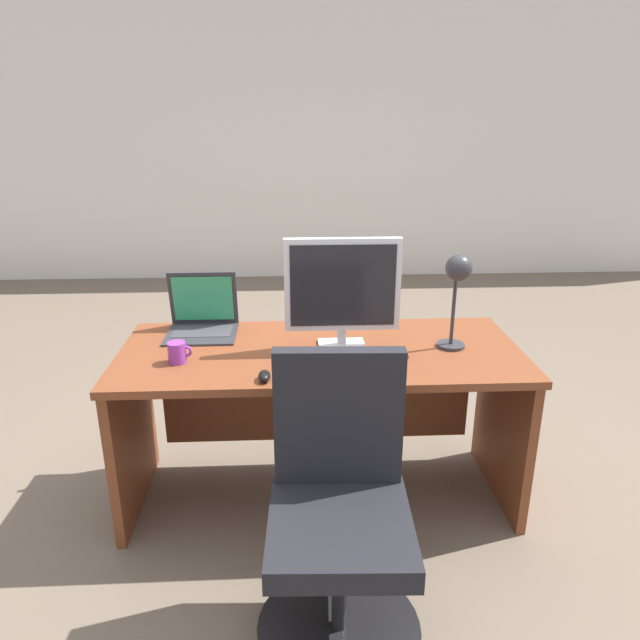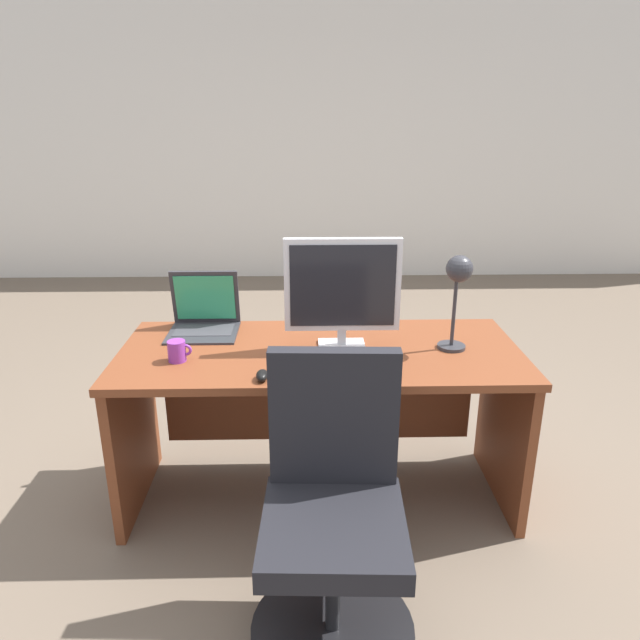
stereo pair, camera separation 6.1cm
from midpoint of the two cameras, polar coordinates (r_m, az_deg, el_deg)
The scene contains 10 objects.
ground at distance 4.16m, azimuth -0.07°, elevation -4.37°, with size 12.00×12.00×0.00m, color #6B5B4C.
back_wall at distance 6.25m, azimuth -0.63°, elevation 16.96°, with size 10.00×0.10×2.80m, color silver.
desk at distance 2.63m, azimuth 0.66°, elevation -6.88°, with size 1.71×0.73×0.74m.
monitor at distance 2.42m, azimuth 2.94°, elevation 3.11°, with size 0.49×0.16×0.48m.
laptop at distance 2.74m, azimuth -10.65°, elevation 0.74°, with size 0.31×0.28×0.27m.
keyboard at distance 2.26m, azimuth 2.71°, elevation -4.99°, with size 0.33×0.11×0.02m.
mouse at distance 2.21m, azimuth -4.90°, elevation -5.44°, with size 0.05×0.08×0.04m.
desk_lamp at distance 2.45m, azimuth 14.09°, elevation 3.66°, with size 0.12×0.14×0.41m.
coffee_mug at distance 2.42m, azimuth -13.12°, elevation -2.98°, with size 0.10×0.07×0.09m.
office_chair at distance 2.05m, azimuth 2.22°, elevation -19.64°, with size 0.56×0.56×0.97m.
Camera 2 is at (-0.06, -2.30, 1.69)m, focal length 32.62 mm.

